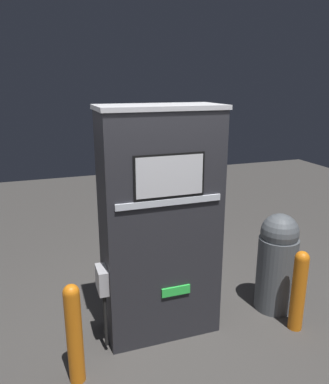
{
  "coord_description": "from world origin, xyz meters",
  "views": [
    {
      "loc": [
        -1.04,
        -2.87,
        2.41
      ],
      "look_at": [
        0.0,
        0.13,
        1.48
      ],
      "focal_mm": 35.0,
      "sensor_mm": 36.0,
      "label": 1
    }
  ],
  "objects": [
    {
      "name": "safety_bollard_far",
      "position": [
        1.29,
        -0.21,
        0.45
      ],
      "size": [
        0.14,
        0.14,
        0.85
      ],
      "color": "orange",
      "rests_on": "ground_plane"
    },
    {
      "name": "gas_pump",
      "position": [
        -0.0,
        0.25,
        1.12
      ],
      "size": [
        1.19,
        0.55,
        2.23
      ],
      "color": "#28282D",
      "rests_on": "ground_plane"
    },
    {
      "name": "safety_bollard",
      "position": [
        -0.89,
        -0.19,
        0.47
      ],
      "size": [
        0.13,
        0.13,
        0.9
      ],
      "color": "orange",
      "rests_on": "ground_plane"
    },
    {
      "name": "ground_plane",
      "position": [
        0.0,
        0.0,
        0.0
      ],
      "size": [
        14.0,
        14.0,
        0.0
      ],
      "primitive_type": "plane",
      "color": "#423F3D"
    },
    {
      "name": "trash_bin",
      "position": [
        1.3,
        0.18,
        0.56
      ],
      "size": [
        0.42,
        0.42,
        1.1
      ],
      "color": "#51565B",
      "rests_on": "ground_plane"
    }
  ]
}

